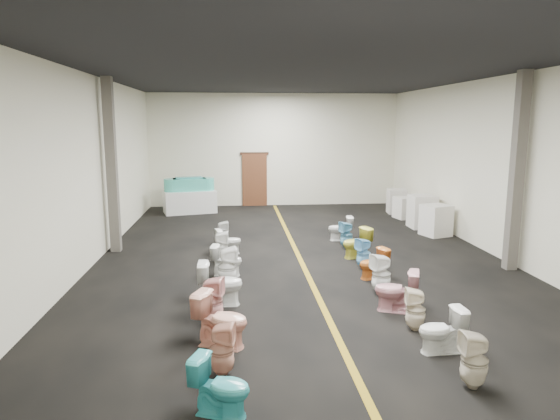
{
  "coord_description": "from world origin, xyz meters",
  "views": [
    {
      "loc": [
        -1.58,
        -12.18,
        3.38
      ],
      "look_at": [
        -0.39,
        1.0,
        1.03
      ],
      "focal_mm": 32.0,
      "sensor_mm": 36.0,
      "label": 1
    }
  ],
  "objects_px": {
    "appliance_crate_a": "(436,220)",
    "toilet_left_8": "(228,241)",
    "toilet_left_3": "(212,301)",
    "toilet_right_5": "(373,264)",
    "toilet_right_1": "(442,330)",
    "toilet_right_8": "(346,235)",
    "appliance_crate_c": "(405,208)",
    "toilet_left_0": "(221,387)",
    "toilet_right_9": "(340,228)",
    "toilet_right_0": "(474,360)",
    "toilet_right_3": "(396,291)",
    "toilet_left_4": "(220,283)",
    "toilet_left_7": "(221,247)",
    "toilet_right_6": "(364,253)",
    "toilet_right_4": "(381,274)",
    "toilet_left_9": "(222,234)",
    "toilet_left_6": "(227,260)",
    "toilet_right_2": "(415,309)",
    "toilet_left_1": "(222,350)",
    "toilet_left_2": "(221,320)",
    "toilet_right_7": "(357,243)",
    "appliance_crate_d": "(397,201)",
    "display_table": "(190,202)",
    "bathtub": "(189,184)",
    "toilet_left_5": "(227,267)"
  },
  "relations": [
    {
      "from": "toilet_right_5",
      "to": "toilet_left_3",
      "type": "bearing_deg",
      "value": -75.48
    },
    {
      "from": "bathtub",
      "to": "toilet_left_0",
      "type": "height_order",
      "value": "bathtub"
    },
    {
      "from": "appliance_crate_d",
      "to": "toilet_left_2",
      "type": "relative_size",
      "value": 1.08
    },
    {
      "from": "toilet_left_0",
      "to": "toilet_left_2",
      "type": "bearing_deg",
      "value": 23.1
    },
    {
      "from": "toilet_right_5",
      "to": "toilet_right_7",
      "type": "xyz_separation_m",
      "value": [
        0.04,
        1.7,
        0.04
      ]
    },
    {
      "from": "toilet_right_0",
      "to": "toilet_right_9",
      "type": "height_order",
      "value": "toilet_right_0"
    },
    {
      "from": "toilet_left_9",
      "to": "toilet_left_6",
      "type": "bearing_deg",
      "value": 177.06
    },
    {
      "from": "toilet_right_2",
      "to": "toilet_right_4",
      "type": "distance_m",
      "value": 1.75
    },
    {
      "from": "toilet_left_7",
      "to": "toilet_right_6",
      "type": "bearing_deg",
      "value": -101.81
    },
    {
      "from": "appliance_crate_c",
      "to": "toilet_left_1",
      "type": "bearing_deg",
      "value": -120.24
    },
    {
      "from": "toilet_left_5",
      "to": "toilet_right_4",
      "type": "xyz_separation_m",
      "value": [
        3.04,
        -0.72,
        -0.01
      ]
    },
    {
      "from": "toilet_left_7",
      "to": "toilet_right_4",
      "type": "relative_size",
      "value": 0.95
    },
    {
      "from": "toilet_right_2",
      "to": "toilet_right_1",
      "type": "bearing_deg",
      "value": 16.84
    },
    {
      "from": "toilet_left_1",
      "to": "toilet_left_8",
      "type": "bearing_deg",
      "value": 9.5
    },
    {
      "from": "toilet_right_0",
      "to": "toilet_right_2",
      "type": "height_order",
      "value": "toilet_right_0"
    },
    {
      "from": "toilet_left_3",
      "to": "toilet_right_5",
      "type": "height_order",
      "value": "toilet_left_3"
    },
    {
      "from": "toilet_left_0",
      "to": "toilet_right_4",
      "type": "xyz_separation_m",
      "value": [
        3.04,
        3.88,
        0.06
      ]
    },
    {
      "from": "toilet_left_2",
      "to": "toilet_right_5",
      "type": "relative_size",
      "value": 1.26
    },
    {
      "from": "appliance_crate_a",
      "to": "toilet_left_2",
      "type": "distance_m",
      "value": 9.35
    },
    {
      "from": "appliance_crate_a",
      "to": "toilet_left_6",
      "type": "bearing_deg",
      "value": -151.12
    },
    {
      "from": "toilet_left_0",
      "to": "toilet_left_5",
      "type": "height_order",
      "value": "toilet_left_5"
    },
    {
      "from": "toilet_right_3",
      "to": "toilet_right_7",
      "type": "height_order",
      "value": "toilet_right_3"
    },
    {
      "from": "toilet_left_7",
      "to": "toilet_left_1",
      "type": "bearing_deg",
      "value": -177.38
    },
    {
      "from": "toilet_right_5",
      "to": "toilet_right_4",
      "type": "bearing_deg",
      "value": -25.43
    },
    {
      "from": "toilet_left_2",
      "to": "toilet_right_9",
      "type": "xyz_separation_m",
      "value": [
        3.24,
        6.61,
        -0.07
      ]
    },
    {
      "from": "appliance_crate_a",
      "to": "toilet_right_6",
      "type": "height_order",
      "value": "appliance_crate_a"
    },
    {
      "from": "toilet_left_9",
      "to": "toilet_right_2",
      "type": "relative_size",
      "value": 0.97
    },
    {
      "from": "toilet_right_4",
      "to": "toilet_left_5",
      "type": "bearing_deg",
      "value": -117.43
    },
    {
      "from": "appliance_crate_a",
      "to": "toilet_left_4",
      "type": "height_order",
      "value": "appliance_crate_a"
    },
    {
      "from": "toilet_left_7",
      "to": "toilet_left_9",
      "type": "distance_m",
      "value": 1.69
    },
    {
      "from": "toilet_right_0",
      "to": "toilet_right_3",
      "type": "height_order",
      "value": "toilet_right_3"
    },
    {
      "from": "bathtub",
      "to": "toilet_left_5",
      "type": "height_order",
      "value": "bathtub"
    },
    {
      "from": "appliance_crate_a",
      "to": "toilet_right_5",
      "type": "bearing_deg",
      "value": -127.49
    },
    {
      "from": "toilet_right_3",
      "to": "toilet_right_9",
      "type": "distance_m",
      "value": 5.48
    },
    {
      "from": "bathtub",
      "to": "toilet_left_2",
      "type": "xyz_separation_m",
      "value": [
        1.47,
        -11.51,
        -0.65
      ]
    },
    {
      "from": "toilet_right_4",
      "to": "toilet_right_8",
      "type": "bearing_deg",
      "value": 164.14
    },
    {
      "from": "appliance_crate_a",
      "to": "toilet_right_0",
      "type": "distance_m",
      "value": 9.01
    },
    {
      "from": "appliance_crate_a",
      "to": "toilet_left_8",
      "type": "height_order",
      "value": "appliance_crate_a"
    },
    {
      "from": "toilet_right_1",
      "to": "toilet_right_5",
      "type": "height_order",
      "value": "toilet_right_1"
    },
    {
      "from": "toilet_right_8",
      "to": "toilet_left_1",
      "type": "bearing_deg",
      "value": -43.97
    },
    {
      "from": "toilet_right_6",
      "to": "toilet_right_9",
      "type": "distance_m",
      "value": 2.8
    },
    {
      "from": "bathtub",
      "to": "toilet_left_3",
      "type": "relative_size",
      "value": 2.25
    },
    {
      "from": "toilet_left_0",
      "to": "toilet_left_3",
      "type": "bearing_deg",
      "value": 26.38
    },
    {
      "from": "toilet_left_1",
      "to": "toilet_left_6",
      "type": "xyz_separation_m",
      "value": [
        -0.0,
        4.47,
        -0.03
      ]
    },
    {
      "from": "bathtub",
      "to": "appliance_crate_a",
      "type": "xyz_separation_m",
      "value": [
        7.69,
        -4.52,
        -0.6
      ]
    },
    {
      "from": "toilet_right_9",
      "to": "toilet_right_2",
      "type": "bearing_deg",
      "value": 2.06
    },
    {
      "from": "toilet_left_0",
      "to": "toilet_right_9",
      "type": "relative_size",
      "value": 1.01
    },
    {
      "from": "toilet_right_8",
      "to": "appliance_crate_c",
      "type": "bearing_deg",
      "value": 124.91
    },
    {
      "from": "display_table",
      "to": "bathtub",
      "type": "bearing_deg",
      "value": 0.0
    },
    {
      "from": "appliance_crate_d",
      "to": "toilet_left_0",
      "type": "relative_size",
      "value": 1.28
    }
  ]
}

